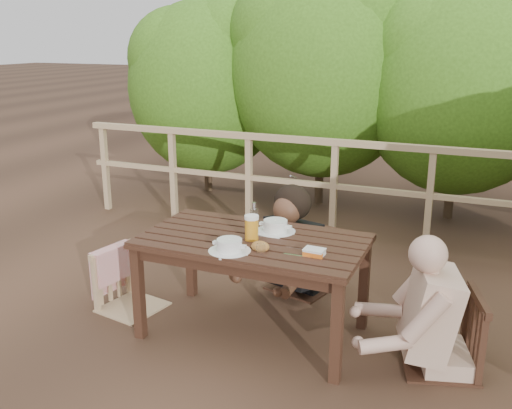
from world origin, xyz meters
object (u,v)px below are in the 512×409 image
at_px(soup_near, 229,246).
at_px(bottle, 254,219).
at_px(beer_glass, 252,229).
at_px(chair_far, 303,234).
at_px(diner_right, 454,261).
at_px(chair_left, 129,255).
at_px(bread_roll, 260,247).
at_px(tumbler, 261,250).
at_px(soup_far, 275,227).
at_px(chair_right, 445,298).
at_px(woman, 304,207).
at_px(table, 253,287).
at_px(butter_tub, 314,253).

relative_size(soup_near, bottle, 1.14).
bearing_deg(beer_glass, chair_far, 85.06).
xyz_separation_m(diner_right, soup_near, (-1.29, -0.33, 0.02)).
relative_size(chair_left, bread_roll, 7.26).
distance_m(beer_glass, tumbler, 0.25).
bearing_deg(chair_far, soup_far, -74.13).
height_order(soup_near, soup_far, soup_far).
relative_size(chair_right, woman, 0.68).
xyz_separation_m(chair_far, tumbler, (0.07, -1.05, 0.25)).
relative_size(table, soup_near, 5.52).
bearing_deg(table, chair_right, 3.05).
bearing_deg(chair_left, diner_right, -77.15).
distance_m(soup_near, bottle, 0.36).
distance_m(chair_right, bottle, 1.29).
bearing_deg(diner_right, butter_tub, 88.56).
distance_m(soup_near, butter_tub, 0.52).
bearing_deg(bottle, tumbler, -60.60).
distance_m(table, diner_right, 1.30).
distance_m(diner_right, soup_far, 1.17).
xyz_separation_m(table, soup_far, (0.09, 0.18, 0.38)).
bearing_deg(tumbler, chair_far, 93.79).
distance_m(chair_right, diner_right, 0.24).
xyz_separation_m(beer_glass, butter_tub, (0.45, -0.10, -0.06)).
xyz_separation_m(bread_roll, butter_tub, (0.33, 0.04, -0.01)).
bearing_deg(chair_left, tumbler, -89.98).
distance_m(chair_far, butter_tub, 1.05).
bearing_deg(chair_far, bread_roll, -72.11).
xyz_separation_m(chair_right, soup_near, (-1.26, -0.33, 0.26)).
height_order(chair_right, butter_tub, chair_right).
bearing_deg(chair_left, beer_glass, -80.16).
bearing_deg(tumbler, diner_right, 15.09).
bearing_deg(soup_far, chair_left, -168.93).
xyz_separation_m(chair_far, diner_right, (1.17, -0.75, 0.23)).
bearing_deg(chair_left, bread_roll, -87.58).
xyz_separation_m(bottle, butter_tub, (0.49, -0.22, -0.09)).
relative_size(chair_right, beer_glass, 5.10).
bearing_deg(chair_right, butter_tub, -90.89).
bearing_deg(woman, bottle, 97.26).
bearing_deg(tumbler, soup_far, 98.56).
distance_m(soup_far, beer_glass, 0.24).
relative_size(chair_far, beer_glass, 5.16).
bearing_deg(table, bread_roll, -55.08).
height_order(soup_far, bottle, bottle).
relative_size(soup_far, beer_glass, 1.53).
height_order(chair_right, diner_right, diner_right).
bearing_deg(chair_right, beer_glass, -101.03).
xyz_separation_m(chair_right, tumbler, (-1.07, -0.30, 0.25)).
bearing_deg(bread_roll, soup_far, 96.17).
bearing_deg(woman, chair_right, 161.06).
relative_size(chair_far, soup_near, 3.49).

